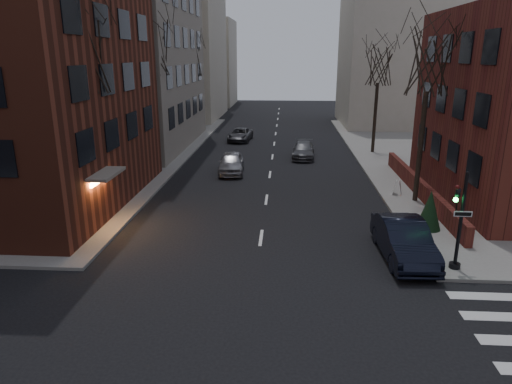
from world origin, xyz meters
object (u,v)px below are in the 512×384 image
tree_right_a (429,62)px  tree_right_b (379,65)px  streetlamp_near (148,119)px  sandwich_board (397,187)px  tree_left_a (81,53)px  traffic_signal (458,227)px  tree_left_c (191,58)px  parked_sedan (404,240)px  car_lane_far (240,135)px  evergreen_shrub (430,210)px  streetlamp_far (201,94)px  car_lane_gray (303,150)px  tree_left_b (151,47)px  car_lane_silver (231,163)px

tree_right_a → tree_right_b: (0.00, 14.00, -0.44)m
streetlamp_near → sandwich_board: (16.23, -2.81, -3.64)m
tree_left_a → sandwich_board: (16.83, 5.19, -7.88)m
traffic_signal → sandwich_board: (0.09, 10.19, -1.31)m
tree_left_c → sandwich_board: 27.78m
parked_sedan → car_lane_far: size_ratio=1.13×
tree_right_b → evergreen_shrub: size_ratio=4.65×
tree_right_b → streetlamp_far: (-17.00, 10.00, -3.35)m
car_lane_far → streetlamp_near: bearing=-101.5°
traffic_signal → parked_sedan: (-1.74, 1.14, -1.07)m
parked_sedan → car_lane_gray: (-3.58, 19.68, -0.18)m
streetlamp_near → parked_sedan: streetlamp_near is taller
tree_left_b → streetlamp_far: (0.60, 16.00, -4.68)m
car_lane_far → evergreen_shrub: bearing=-58.7°
streetlamp_far → car_lane_far: 7.49m
tree_right_b → car_lane_gray: 9.54m
tree_right_a → evergreen_shrub: tree_right_a is taller
tree_right_b → car_lane_far: size_ratio=2.04×
tree_left_c → parked_sedan: size_ratio=1.91×
car_lane_gray → streetlamp_far: bearing=135.1°
car_lane_silver → evergreen_shrub: (11.07, -11.06, 0.38)m
car_lane_far → tree_left_c: bearing=159.4°
car_lane_silver → sandwich_board: (10.90, -5.19, -0.17)m
tree_right_b → car_lane_silver: bearing=-146.9°
tree_right_a → sandwich_board: size_ratio=10.97×
parked_sedan → streetlamp_near: bearing=138.3°
streetlamp_near → car_lane_far: bearing=73.1°
car_lane_silver → car_lane_far: bearing=88.8°
parked_sedan → tree_left_a: bearing=163.3°
tree_left_c → sandwich_board: tree_left_c is taller
car_lane_silver → sandwich_board: size_ratio=5.03×
sandwich_board → evergreen_shrub: size_ratio=0.45×
parked_sedan → car_lane_silver: size_ratio=1.14×
traffic_signal → car_lane_gray: bearing=104.3°
tree_left_b → car_lane_far: size_ratio=2.40×
tree_left_a → streetlamp_far: tree_left_a is taller
tree_left_b → tree_right_b: tree_left_b is taller
parked_sedan → evergreen_shrub: 3.77m
tree_left_b → evergreen_shrub: (16.99, -12.68, -7.78)m
car_lane_gray → evergreen_shrub: bearing=-67.9°
tree_left_a → evergreen_shrub: size_ratio=5.20×
streetlamp_near → parked_sedan: (14.40, -11.87, -3.40)m
car_lane_silver → sandwich_board: bearing=-29.4°
sandwich_board → car_lane_gray: bearing=133.5°
traffic_signal → tree_left_b: tree_left_b is taller
evergreen_shrub → tree_right_b: bearing=88.1°
tree_left_b → car_lane_gray: 14.60m
tree_left_b → streetlamp_near: (0.60, -4.00, -4.68)m
tree_right_a → parked_sedan: bearing=-108.3°
tree_left_b → car_lane_silver: tree_left_b is taller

